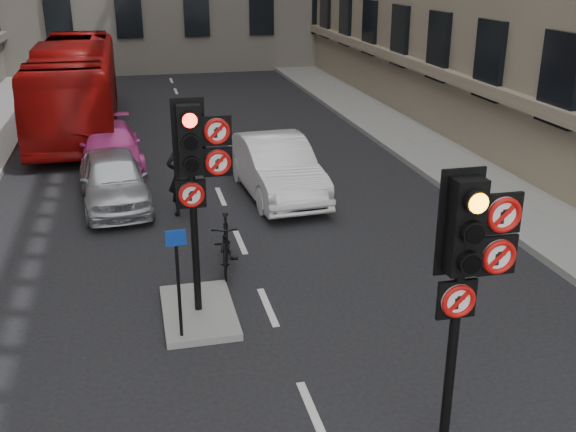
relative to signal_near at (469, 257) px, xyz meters
name	(u,v)px	position (x,y,z in m)	size (l,w,h in m)	color
pavement_right	(462,164)	(5.71, 11.01, -2.50)	(3.00, 50.00, 0.16)	gray
centre_island	(199,312)	(-2.69, 4.01, -2.52)	(1.20, 2.00, 0.12)	gray
signal_near	(469,257)	(0.00, 0.00, 0.00)	(0.91, 0.40, 3.58)	black
signal_far	(196,162)	(-2.60, 4.00, 0.12)	(0.91, 0.40, 3.58)	black
car_silver	(114,179)	(-4.08, 9.96, -1.92)	(1.57, 3.89, 1.33)	#B8BAC1
car_white	(276,167)	(-0.07, 9.83, -1.84)	(1.58, 4.52, 1.49)	white
car_pink	(110,147)	(-4.21, 13.35, -1.98)	(1.69, 4.16, 1.21)	#D43E9A
bus_red	(76,86)	(-5.35, 18.42, -1.06)	(2.56, 10.95, 3.05)	#980C0B
motorcycle	(226,244)	(-1.96, 5.72, -2.06)	(0.49, 1.74, 1.05)	black
motorcyclist	(182,175)	(-2.50, 8.93, -1.61)	(0.71, 0.46, 1.94)	black
info_sign	(178,269)	(-3.04, 3.19, -1.30)	(0.31, 0.10, 1.81)	black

